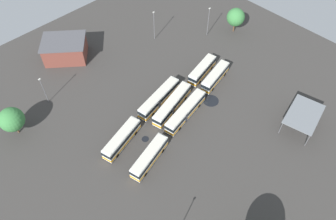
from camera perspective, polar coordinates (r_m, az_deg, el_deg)
ground_plane at (r=84.39m, az=0.71°, el=0.06°), size 108.82×108.82×0.00m
bus_row0_slot0 at (r=74.10m, az=-3.21°, el=-8.02°), size 11.80×5.32×3.46m
bus_row0_slot2 at (r=77.39m, az=-7.93°, el=-4.91°), size 11.98×5.50×3.46m
bus_row1_slot0 at (r=81.71m, az=3.02°, el=-0.27°), size 14.63×5.14×3.46m
bus_row1_slot1 at (r=83.14m, az=0.72°, el=0.99°), size 14.60×5.93×3.46m
bus_row1_slot2 at (r=84.53m, az=-1.56°, el=2.04°), size 14.63×5.20×3.46m
bus_row2_slot0 at (r=90.84m, az=8.11°, el=5.71°), size 11.38×4.78×3.46m
bus_row2_slot1 at (r=92.33m, az=5.90°, el=6.88°), size 11.25×4.80×3.46m
depot_building at (r=101.07m, az=-17.24°, el=9.96°), size 15.35×15.00×5.90m
maintenance_shelter at (r=84.42m, az=22.29°, el=-0.71°), size 11.91×9.09×4.27m
lamp_post_by_building at (r=88.37m, az=-20.55°, el=3.29°), size 0.56×0.28×8.27m
lamp_post_near_entrance at (r=102.03m, az=-2.41°, el=14.40°), size 0.56×0.28×9.62m
lamp_post_far_corner at (r=104.28m, az=6.93°, el=14.94°), size 0.56×0.28×9.59m
tree_northwest at (r=107.29m, az=11.53°, el=15.33°), size 5.51×5.51×7.89m
tree_east_edge at (r=84.18m, az=-25.24°, el=-1.50°), size 5.82×5.82×7.79m
puddle_front_lane at (r=79.03m, az=-3.91°, el=-4.99°), size 1.76×1.76×0.01m
puddle_centre_drain at (r=87.09m, az=7.34°, el=1.60°), size 4.18×4.18×0.01m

